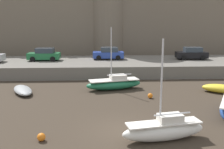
# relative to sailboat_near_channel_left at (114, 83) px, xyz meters

# --- Properties ---
(ground_plane) EXTENTS (160.00, 160.00, 0.00)m
(ground_plane) POSITION_rel_sailboat_near_channel_left_xyz_m (0.03, -9.79, -0.59)
(ground_plane) COLOR #382D23
(quay_road) EXTENTS (62.24, 10.00, 1.47)m
(quay_road) POSITION_rel_sailboat_near_channel_left_xyz_m (0.03, 9.03, 0.15)
(quay_road) COLOR #666059
(quay_road) RESTS_ON ground
(castle) EXTENTS (56.38, 6.14, 18.59)m
(castle) POSITION_rel_sailboat_near_channel_left_xyz_m (0.03, 19.29, 6.01)
(castle) COLOR #706354
(castle) RESTS_ON ground
(sailboat_near_channel_left) EXTENTS (5.70, 2.86, 6.01)m
(sailboat_near_channel_left) POSITION_rel_sailboat_near_channel_left_xyz_m (0.00, 0.00, 0.00)
(sailboat_near_channel_left) COLOR #1E6B47
(sailboat_near_channel_left) RESTS_ON ground
(rowboat_midflat_left) EXTENTS (3.02, 4.09, 0.58)m
(rowboat_midflat_left) POSITION_rel_sailboat_near_channel_left_xyz_m (-8.56, -1.00, -0.28)
(rowboat_midflat_left) COLOR gray
(rowboat_midflat_left) RESTS_ON ground
(sailboat_near_channel_right) EXTENTS (4.99, 2.07, 5.71)m
(sailboat_near_channel_right) POSITION_rel_sailboat_near_channel_left_xyz_m (2.20, -11.18, 0.04)
(sailboat_near_channel_right) COLOR silver
(sailboat_near_channel_right) RESTS_ON ground
(rowboat_midflat_right) EXTENTS (3.71, 2.87, 0.80)m
(rowboat_midflat_right) POSITION_rel_sailboat_near_channel_left_xyz_m (9.92, -1.75, -0.17)
(rowboat_midflat_right) COLOR yellow
(rowboat_midflat_right) RESTS_ON ground
(mooring_buoy_near_channel) EXTENTS (0.45, 0.45, 0.45)m
(mooring_buoy_near_channel) POSITION_rel_sailboat_near_channel_left_xyz_m (2.96, -3.14, -0.36)
(mooring_buoy_near_channel) COLOR orange
(mooring_buoy_near_channel) RESTS_ON ground
(mooring_buoy_mid_mud) EXTENTS (0.47, 0.47, 0.47)m
(mooring_buoy_mid_mud) POSITION_rel_sailboat_near_channel_left_xyz_m (-4.70, -11.00, -0.35)
(mooring_buoy_mid_mud) COLOR orange
(mooring_buoy_mid_mud) RESTS_ON ground
(car_quay_west) EXTENTS (4.13, 1.94, 1.62)m
(car_quay_west) POSITION_rel_sailboat_near_channel_left_xyz_m (-8.61, 9.46, 1.66)
(car_quay_west) COLOR #1E6638
(car_quay_west) RESTS_ON quay_road
(car_quay_centre_west) EXTENTS (4.13, 1.94, 1.62)m
(car_quay_centre_west) POSITION_rel_sailboat_near_channel_left_xyz_m (-0.19, 10.23, 1.66)
(car_quay_centre_west) COLOR #263F99
(car_quay_centre_west) RESTS_ON quay_road
(car_quay_east) EXTENTS (4.13, 1.94, 1.62)m
(car_quay_east) POSITION_rel_sailboat_near_channel_left_xyz_m (11.01, 9.69, 1.66)
(car_quay_east) COLOR black
(car_quay_east) RESTS_ON quay_road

